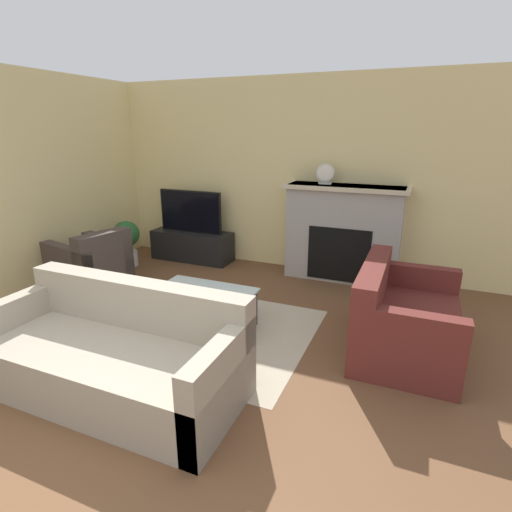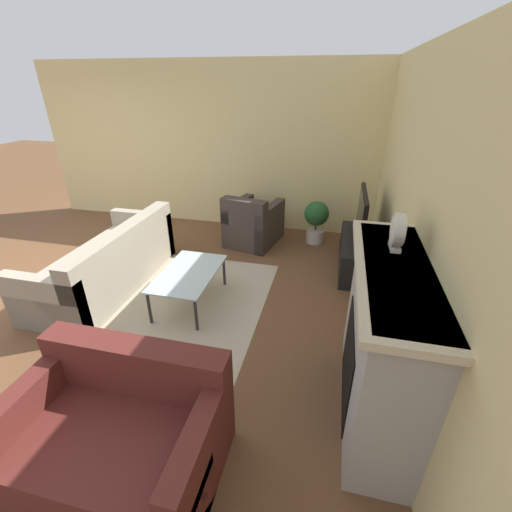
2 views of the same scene
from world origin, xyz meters
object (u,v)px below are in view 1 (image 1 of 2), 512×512
object	(u,v)px
tv	(191,211)
couch_sectional	(115,356)
couch_loveseat	(402,321)
potted_plant	(127,239)
mantel_clock	(325,174)
coffee_table	(203,295)
armchair_by_window	(91,269)

from	to	relation	value
tv	couch_sectional	size ratio (longest dim) A/B	0.50
couch_loveseat	potted_plant	bearing A→B (deg)	76.39
tv	mantel_clock	world-z (taller)	mantel_clock
coffee_table	potted_plant	size ratio (longest dim) A/B	1.49
couch_loveseat	coffee_table	world-z (taller)	couch_loveseat
armchair_by_window	coffee_table	xyz separation A→B (m)	(1.82, -0.32, 0.07)
couch_loveseat	couch_sectional	bearing A→B (deg)	126.14
couch_loveseat	potted_plant	world-z (taller)	couch_loveseat
tv	couch_loveseat	bearing A→B (deg)	-26.14
couch_loveseat	mantel_clock	xyz separation A→B (m)	(-1.18, 1.68, 1.14)
couch_sectional	coffee_table	bearing A→B (deg)	83.58
mantel_clock	couch_loveseat	bearing A→B (deg)	-54.75
potted_plant	mantel_clock	xyz separation A→B (m)	(2.81, 0.71, 1.02)
couch_sectional	coffee_table	world-z (taller)	couch_sectional
couch_sectional	potted_plant	distance (m)	3.14
couch_loveseat	coffee_table	xyz separation A→B (m)	(-1.93, -0.34, 0.08)
mantel_clock	coffee_table	bearing A→B (deg)	-110.24
couch_loveseat	potted_plant	xyz separation A→B (m)	(-4.00, 0.97, 0.12)
armchair_by_window	mantel_clock	size ratio (longest dim) A/B	3.81
coffee_table	mantel_clock	world-z (taller)	mantel_clock
couch_sectional	mantel_clock	distance (m)	3.49
couch_sectional	armchair_by_window	bearing A→B (deg)	138.67
couch_loveseat	potted_plant	distance (m)	4.11
tv	armchair_by_window	distance (m)	1.75
mantel_clock	couch_sectional	bearing A→B (deg)	-105.37
couch_sectional	potted_plant	world-z (taller)	couch_sectional
potted_plant	mantel_clock	size ratio (longest dim) A/B	2.58
potted_plant	mantel_clock	distance (m)	3.08
coffee_table	armchair_by_window	bearing A→B (deg)	169.96
tv	couch_sectional	world-z (taller)	tv
couch_sectional	armchair_by_window	size ratio (longest dim) A/B	2.04
couch_loveseat	mantel_clock	world-z (taller)	mantel_clock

